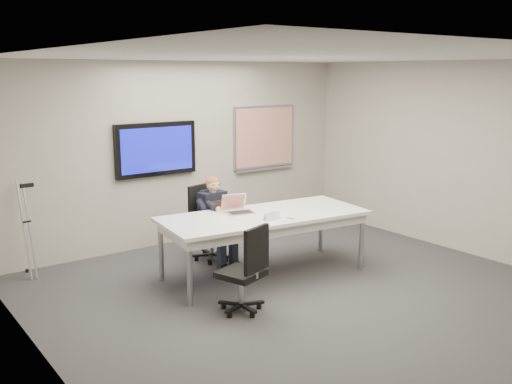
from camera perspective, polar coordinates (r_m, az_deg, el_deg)
floor at (r=6.94m, az=5.57°, el=-10.43°), size 6.00×6.00×0.02m
ceiling at (r=6.42m, az=6.08°, el=13.37°), size 6.00×6.00×0.02m
wall_back at (r=8.95m, az=-7.22°, el=3.91°), size 6.00×0.02×2.80m
wall_left at (r=5.07m, az=-20.20°, el=-2.86°), size 0.02×6.00×2.80m
wall_right at (r=8.82m, az=20.43°, el=3.14°), size 0.02×6.00×2.80m
conference_table at (r=7.41m, az=0.80°, el=-2.93°), size 2.80×1.44×0.83m
tv_display at (r=8.66m, az=-9.95°, el=4.23°), size 1.30×0.09×0.80m
whiteboard at (r=9.76m, az=0.83°, el=5.43°), size 1.25×0.08×1.10m
office_chair_far at (r=8.17m, az=-4.70°, el=-4.46°), size 0.62×0.62×1.07m
office_chair_near at (r=6.40m, az=-1.18°, el=-9.30°), size 0.61×0.61×1.01m
seated_person at (r=7.94m, az=-3.74°, el=-3.75°), size 0.39×0.67×1.21m
crutch at (r=7.96m, az=-21.94°, el=-3.38°), size 0.28×0.78×1.37m
laptop at (r=7.45m, az=-1.86°, el=-1.63°), size 0.38×0.38×0.24m
name_tent at (r=7.10m, az=1.58°, el=-2.43°), size 0.23×0.08×0.09m
pen at (r=7.17m, az=3.46°, el=-2.64°), size 0.04×0.12×0.01m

